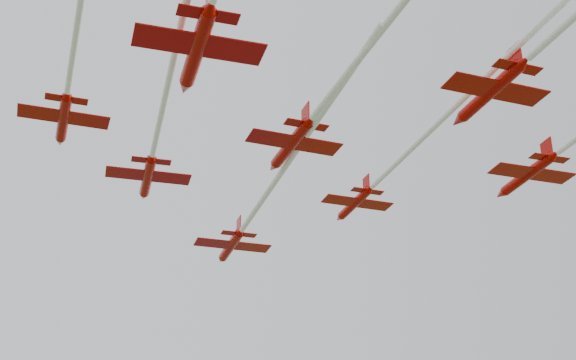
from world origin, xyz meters
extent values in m
cylinder|color=#AD0400|center=(-0.77, 21.98, 50.99)|extent=(1.90, 8.92, 1.15)
cone|color=#AD0400|center=(-1.23, 27.32, 50.99)|extent=(1.30, 1.97, 1.15)
cone|color=#AD0400|center=(-0.33, 16.95, 50.99)|extent=(1.14, 1.33, 1.04)
ellipsoid|color=black|center=(-0.95, 24.06, 51.41)|extent=(0.52, 1.02, 0.33)
cube|color=#AD0400|center=(-0.69, 21.15, 50.73)|extent=(9.36, 3.49, 0.10)
cube|color=#AD0400|center=(-0.42, 17.94, 50.99)|extent=(4.26, 1.60, 0.08)
cube|color=#AD0400|center=(-0.44, 18.14, 52.13)|extent=(0.26, 1.88, 2.08)
cylinder|color=silver|center=(1.52, -4.47, 50.94)|extent=(4.22, 41.75, 0.62)
cylinder|color=#AD0400|center=(-11.76, 7.46, 52.51)|extent=(1.41, 8.45, 1.09)
cone|color=#AD0400|center=(-11.95, 12.55, 52.51)|extent=(1.16, 1.82, 1.09)
cone|color=#AD0400|center=(-11.58, 2.66, 52.51)|extent=(1.03, 1.23, 0.99)
ellipsoid|color=black|center=(-11.84, 9.44, 52.90)|extent=(0.45, 0.96, 0.32)
cube|color=#AD0400|center=(-11.73, 6.67, 52.26)|extent=(8.81, 2.90, 0.10)
cube|color=#AD0400|center=(-11.61, 3.60, 52.51)|extent=(4.00, 1.34, 0.08)
cube|color=#AD0400|center=(-11.62, 3.80, 53.60)|extent=(0.17, 1.79, 1.98)
cylinder|color=silver|center=(-10.96, -13.80, 52.46)|extent=(1.80, 31.85, 0.59)
cylinder|color=#AD0400|center=(11.05, 8.26, 51.89)|extent=(1.84, 7.57, 0.97)
cone|color=#AD0400|center=(10.52, 12.77, 51.89)|extent=(1.15, 1.69, 0.97)
cone|color=#AD0400|center=(11.55, 4.01, 51.89)|extent=(1.00, 1.15, 0.88)
ellipsoid|color=black|center=(10.85, 10.01, 52.24)|extent=(0.47, 0.88, 0.28)
cube|color=#AD0400|center=(11.13, 7.56, 51.67)|extent=(7.98, 3.18, 0.09)
cube|color=#AD0400|center=(11.45, 4.84, 51.89)|extent=(3.63, 1.46, 0.07)
cube|color=#AD0400|center=(11.43, 5.01, 52.86)|extent=(0.27, 1.59, 1.77)
cylinder|color=silver|center=(13.94, -16.44, 51.84)|extent=(5.19, 39.98, 0.53)
cylinder|color=#AD0400|center=(-19.77, -4.92, 51.71)|extent=(1.79, 7.67, 0.98)
cone|color=#AD0400|center=(-20.26, -0.34, 51.71)|extent=(1.15, 1.71, 0.98)
cone|color=#AD0400|center=(-19.31, -9.24, 51.71)|extent=(1.00, 1.16, 0.90)
ellipsoid|color=black|center=(-19.96, -3.14, 52.07)|extent=(0.46, 0.89, 0.29)
cube|color=#AD0400|center=(-19.69, -5.63, 51.48)|extent=(8.08, 3.15, 0.09)
cube|color=#AD0400|center=(-19.40, -8.39, 51.71)|extent=(3.67, 1.45, 0.07)
cube|color=#AD0400|center=(-19.42, -8.22, 52.69)|extent=(0.26, 1.61, 1.79)
cylinder|color=#AD0400|center=(0.77, -5.90, 50.89)|extent=(2.25, 8.47, 1.09)
cone|color=#AD0400|center=(0.06, -0.86, 50.89)|extent=(1.32, 1.91, 1.09)
cone|color=#AD0400|center=(1.44, -10.64, 50.89)|extent=(1.14, 1.31, 0.99)
ellipsoid|color=black|center=(0.50, -3.94, 51.29)|extent=(0.54, 0.99, 0.32)
cube|color=#AD0400|center=(0.88, -6.68, 50.65)|extent=(8.97, 3.75, 0.10)
cube|color=#AD0400|center=(1.31, -9.71, 50.89)|extent=(4.08, 1.72, 0.08)
cube|color=#AD0400|center=(1.28, -9.52, 51.98)|extent=(0.35, 1.77, 1.98)
cylinder|color=#AD0400|center=(26.14, -2.82, 51.74)|extent=(1.86, 8.53, 1.10)
cone|color=#AD0400|center=(25.68, 2.29, 51.74)|extent=(1.25, 1.89, 1.10)
cone|color=#AD0400|center=(26.58, -7.63, 51.74)|extent=(1.10, 1.28, 1.00)
ellipsoid|color=black|center=(25.96, -0.83, 52.14)|extent=(0.50, 0.98, 0.32)
cube|color=#AD0400|center=(26.22, -3.61, 51.50)|extent=(8.97, 3.38, 0.10)
cube|color=#AD0400|center=(26.50, -6.68, 51.74)|extent=(4.08, 1.55, 0.08)
cube|color=#AD0400|center=(26.48, -6.49, 52.84)|extent=(0.26, 1.79, 1.99)
cylinder|color=#AD0400|center=(-9.38, -19.50, 50.85)|extent=(1.87, 9.46, 1.22)
cone|color=#AD0400|center=(-9.78, -13.82, 50.85)|extent=(1.35, 2.07, 1.22)
cone|color=#AD0400|center=(-9.01, -24.85, 50.85)|extent=(1.20, 1.40, 1.11)
ellipsoid|color=black|center=(-9.54, -17.30, 51.30)|extent=(0.54, 1.08, 0.35)
cube|color=#AD0400|center=(-9.32, -20.39, 50.58)|extent=(9.91, 3.55, 0.11)
cube|color=#AD0400|center=(-9.08, -23.80, 50.85)|extent=(4.50, 1.63, 0.09)
cube|color=#AD0400|center=(-9.10, -23.58, 52.07)|extent=(0.25, 1.99, 2.21)
cylinder|color=#AD0400|center=(14.30, -19.16, 50.29)|extent=(2.15, 8.39, 1.08)
cone|color=#AD0400|center=(13.65, -14.16, 50.29)|extent=(1.30, 1.89, 1.08)
cone|color=#AD0400|center=(14.92, -23.87, 50.29)|extent=(1.12, 1.29, 0.98)
ellipsoid|color=black|center=(14.05, -17.22, 50.68)|extent=(0.53, 0.98, 0.31)
cube|color=#AD0400|center=(14.40, -19.94, 50.04)|extent=(8.87, 3.64, 0.10)
cube|color=#AD0400|center=(14.80, -22.95, 50.29)|extent=(4.03, 1.67, 0.08)
cube|color=#AD0400|center=(14.77, -22.75, 51.36)|extent=(0.33, 1.76, 1.96)
camera|label=1|loc=(-13.17, -69.88, 16.40)|focal=50.00mm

